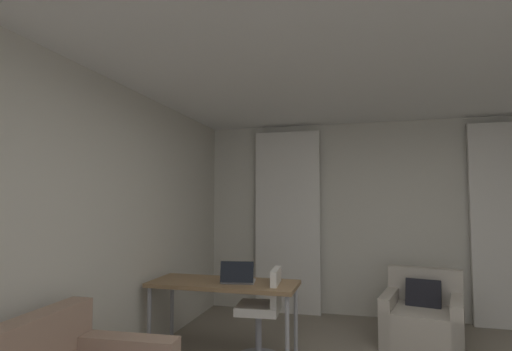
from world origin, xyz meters
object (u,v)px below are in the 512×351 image
Objects in this scene: desk_chair at (263,320)px; laptop at (238,278)px; desk at (224,288)px; armchair at (423,319)px.

laptop reaches higher than desk_chair.
desk is 0.19m from laptop.
desk_chair is at bearing 6.30° from laptop.
armchair is 2.09m from laptop.
laptop reaches higher than armchair.
laptop is at bearing -152.80° from armchair.
desk is at bearing -179.81° from desk_chair.
laptop is (-1.80, -0.92, 0.52)m from armchair.
armchair is 1.80m from desk_chair.
desk is 1.66× the size of desk_chair.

